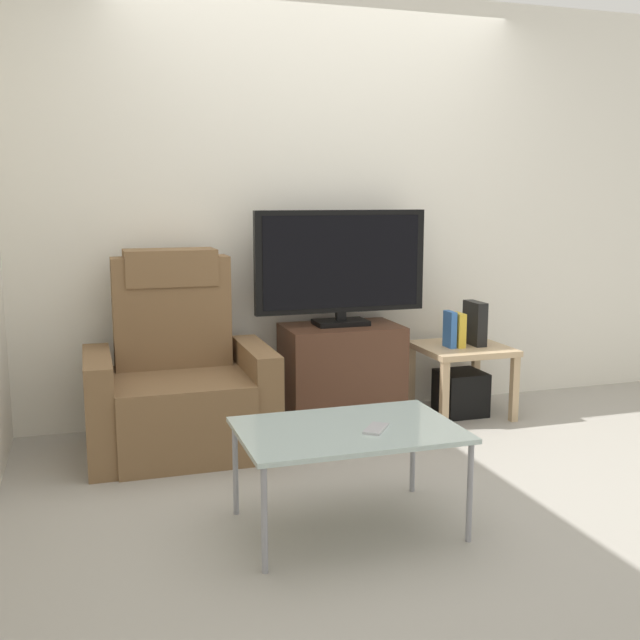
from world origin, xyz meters
TOP-DOWN VIEW (x-y plane):
  - ground_plane at (0.00, 0.00)m, footprint 6.40×6.40m
  - wall_back at (0.00, 1.13)m, footprint 6.40×0.06m
  - tv_stand at (0.06, 0.85)m, footprint 0.71×0.44m
  - television at (0.06, 0.87)m, footprint 1.06×0.20m
  - recliner_armchair at (-0.95, 0.65)m, footprint 0.98×0.78m
  - side_table at (0.83, 0.76)m, footprint 0.54×0.54m
  - subwoofer_box at (0.83, 0.76)m, footprint 0.28×0.28m
  - book_leftmost at (0.73, 0.74)m, footprint 0.04×0.11m
  - book_middle at (0.78, 0.74)m, footprint 0.05×0.13m
  - game_console at (0.92, 0.77)m, footprint 0.07×0.20m
  - coffee_table at (-0.41, -0.57)m, footprint 0.90×0.60m
  - cell_phone at (-0.31, -0.63)m, footprint 0.15×0.16m

SIDE VIEW (x-z plane):
  - ground_plane at x=0.00m, z-range 0.00..0.00m
  - subwoofer_box at x=0.83m, z-range 0.00..0.28m
  - tv_stand at x=0.06m, z-range 0.00..0.60m
  - recliner_armchair at x=-0.95m, z-range -0.17..0.91m
  - side_table at x=0.83m, z-range 0.15..0.60m
  - coffee_table at x=-0.41m, z-range 0.19..0.62m
  - cell_phone at x=-0.31m, z-range 0.43..0.44m
  - book_middle at x=0.78m, z-range 0.44..0.66m
  - book_leftmost at x=0.73m, z-range 0.44..0.67m
  - game_console at x=0.92m, z-range 0.44..0.72m
  - television at x=0.06m, z-range 0.62..1.31m
  - wall_back at x=0.00m, z-range 0.00..2.60m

